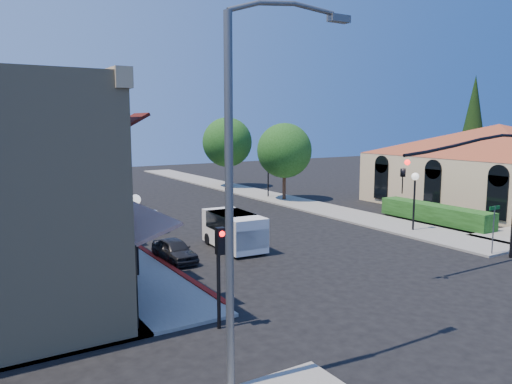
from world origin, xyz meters
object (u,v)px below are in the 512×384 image
signal_mast_arm (490,177)px  lamppost_right_far (268,166)px  street_tree_b (227,142)px  parked_car_b (149,220)px  lamppost_left_near (136,214)px  white_van (234,229)px  conifer_far (473,124)px  parked_car_c (103,203)px  parked_car_a (175,250)px  parked_car_d (92,201)px  lamppost_right_near (415,187)px  street_name_sign (494,222)px  lamppost_left_far (67,181)px  secondary_signal (220,259)px  street_tree_a (284,151)px  cobra_streetlight (242,177)px

signal_mast_arm → lamppost_right_far: size_ratio=2.24×
street_tree_b → parked_car_b: size_ratio=2.10×
lamppost_left_near → parked_car_b: size_ratio=1.07×
lamppost_left_near → white_van: lamppost_left_near is taller
conifer_far → parked_car_c: conifer_far is taller
parked_car_a → street_tree_b: bearing=54.1°
parked_car_b → white_van: bearing=-67.4°
parked_car_d → conifer_far: bearing=-21.2°
lamppost_left_near → lamppost_right_near: 17.00m
street_name_sign → lamppost_left_far: 25.48m
secondary_signal → parked_car_b: bearing=78.4°
parked_car_b → street_tree_a: bearing=25.6°
street_name_sign → lamppost_right_far: (1.00, 21.80, 1.04)m
cobra_streetlight → secondary_signal: bearing=71.4°
signal_mast_arm → lamppost_left_near: size_ratio=2.24×
street_tree_a → parked_car_b: bearing=-159.8°
lamppost_left_far → lamppost_right_far: same height
cobra_streetlight → street_name_sign: 17.54m
cobra_streetlight → parked_car_b: cobra_streetlight is taller
street_tree_a → parked_car_a: size_ratio=2.03×
secondary_signal → lamppost_right_near: (16.50, 6.59, 0.42)m
street_tree_a → street_name_sign: bearing=-93.8°
lamppost_left_far → parked_car_b: size_ratio=1.07×
parked_car_a → parked_car_b: bearing=77.2°
lamppost_right_near → lamppost_left_near: bearing=180.0°
lamppost_right_far → parked_car_c: lamppost_right_far is taller
street_tree_b → cobra_streetlight: cobra_streetlight is taller
parked_car_c → lamppost_right_far: bearing=-3.8°
street_name_sign → lamppost_left_near: (-16.00, 5.80, 1.04)m
cobra_streetlight → lamppost_right_far: (17.65, 26.00, -2.53)m
secondary_signal → cobra_streetlight: cobra_streetlight is taller
signal_mast_arm → parked_car_d: size_ratio=1.95×
street_tree_a → parked_car_c: bearing=168.1°
conifer_far → cobra_streetlight: 42.20m
street_name_sign → lamppost_left_far: lamppost_left_far is taller
street_tree_b → secondary_signal: bearing=-118.8°
lamppost_right_near → street_tree_b: bearing=89.3°
conifer_far → white_van: (-30.66, -7.93, -5.28)m
signal_mast_arm → white_van: signal_mast_arm is taller
street_tree_a → lamppost_left_near: bearing=-141.0°
street_tree_a → white_van: 16.83m
conifer_far → street_name_sign: 26.30m
lamppost_left_near → parked_car_a: size_ratio=1.12×
lamppost_right_far → parked_car_a: size_ratio=1.12×
secondary_signal → parked_car_b: secondary_signal is taller
signal_mast_arm → cobra_streetlight: (-15.01, -3.50, 1.18)m
cobra_streetlight → white_van: bearing=61.7°
conifer_far → cobra_streetlight: conifer_far is taller
cobra_streetlight → lamppost_left_near: (0.65, 10.00, -2.53)m
lamppost_left_far → parked_car_a: (2.30, -12.47, -2.19)m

